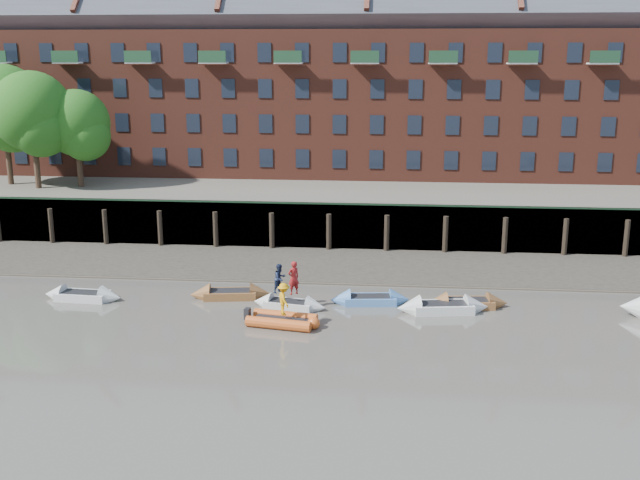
# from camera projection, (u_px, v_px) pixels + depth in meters

# --- Properties ---
(ground) EXTENTS (220.00, 220.00, 0.00)m
(ground) POSITION_uv_depth(u_px,v_px,m) (334.00, 386.00, 30.96)
(ground) COLOR #5A564D
(ground) RESTS_ON ground
(foreshore) EXTENTS (110.00, 8.00, 0.50)m
(foreshore) POSITION_uv_depth(u_px,v_px,m) (355.00, 266.00, 48.35)
(foreshore) COLOR #3D382F
(foreshore) RESTS_ON ground
(mud_band) EXTENTS (110.00, 1.60, 0.10)m
(mud_band) POSITION_uv_depth(u_px,v_px,m) (352.00, 282.00, 45.06)
(mud_band) COLOR #4C4336
(mud_band) RESTS_ON ground
(river_wall) EXTENTS (110.00, 1.23, 3.30)m
(river_wall) POSITION_uv_depth(u_px,v_px,m) (358.00, 227.00, 52.19)
(river_wall) COLOR #2D2A26
(river_wall) RESTS_ON ground
(bank_terrace) EXTENTS (110.00, 28.00, 3.20)m
(bank_terrace) POSITION_uv_depth(u_px,v_px,m) (365.00, 192.00, 65.34)
(bank_terrace) COLOR #5E594D
(bank_terrace) RESTS_ON ground
(apartment_terrace) EXTENTS (80.60, 15.56, 20.98)m
(apartment_terrace) POSITION_uv_depth(u_px,v_px,m) (367.00, 60.00, 63.56)
(apartment_terrace) COLOR brown
(apartment_terrace) RESTS_ON bank_terrace
(tree_cluster) EXTENTS (11.76, 7.74, 9.40)m
(tree_cluster) POSITION_uv_depth(u_px,v_px,m) (29.00, 111.00, 57.48)
(tree_cluster) COLOR #3A281C
(tree_cluster) RESTS_ON bank_terrace
(rowboat_0) EXTENTS (4.54, 1.57, 1.30)m
(rowboat_0) POSITION_uv_depth(u_px,v_px,m) (83.00, 296.00, 41.71)
(rowboat_0) COLOR silver
(rowboat_0) RESTS_ON ground
(rowboat_2) EXTENTS (4.63, 1.95, 1.30)m
(rowboat_2) POSITION_uv_depth(u_px,v_px,m) (230.00, 294.00, 42.00)
(rowboat_2) COLOR brown
(rowboat_2) RESTS_ON ground
(rowboat_3) EXTENTS (4.22, 1.95, 1.18)m
(rowboat_3) POSITION_uv_depth(u_px,v_px,m) (289.00, 304.00, 40.34)
(rowboat_3) COLOR silver
(rowboat_3) RESTS_ON ground
(rowboat_4) EXTENTS (4.48, 1.74, 1.27)m
(rowboat_4) POSITION_uv_depth(u_px,v_px,m) (370.00, 300.00, 41.07)
(rowboat_4) COLOR #4E81C3
(rowboat_4) RESTS_ON ground
(rowboat_5) EXTENTS (5.06, 2.13, 1.42)m
(rowboat_5) POSITION_uv_depth(u_px,v_px,m) (443.00, 307.00, 39.74)
(rowboat_5) COLOR silver
(rowboat_5) RESTS_ON ground
(rowboat_6) EXTENTS (4.52, 1.72, 1.28)m
(rowboat_6) POSITION_uv_depth(u_px,v_px,m) (467.00, 303.00, 40.49)
(rowboat_6) COLOR brown
(rowboat_6) RESTS_ON ground
(rib_tender) EXTENTS (3.77, 2.30, 0.64)m
(rib_tender) POSITION_uv_depth(u_px,v_px,m) (285.00, 320.00, 37.76)
(rib_tender) COLOR #D1591F
(rib_tender) RESTS_ON ground
(person_rower_a) EXTENTS (0.80, 0.76, 1.84)m
(person_rower_a) POSITION_uv_depth(u_px,v_px,m) (294.00, 278.00, 39.96)
(person_rower_a) COLOR maroon
(person_rower_a) RESTS_ON rowboat_3
(person_rower_b) EXTENTS (0.95, 0.98, 1.59)m
(person_rower_b) POSITION_uv_depth(u_px,v_px,m) (280.00, 278.00, 40.29)
(person_rower_b) COLOR #19233F
(person_rower_b) RESTS_ON rowboat_3
(person_rib_crew) EXTENTS (1.00, 1.22, 1.65)m
(person_rib_crew) POSITION_uv_depth(u_px,v_px,m) (284.00, 299.00, 37.46)
(person_rib_crew) COLOR orange
(person_rib_crew) RESTS_ON rib_tender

